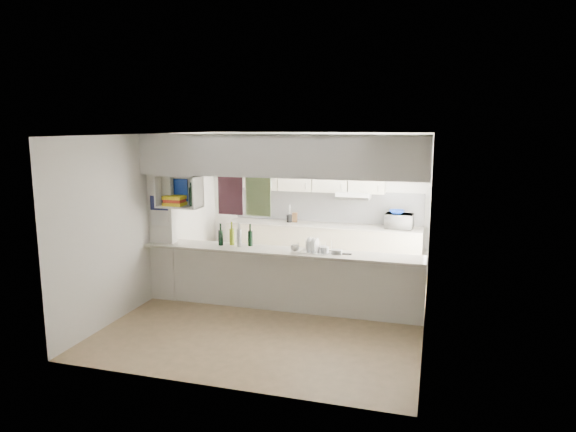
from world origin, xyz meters
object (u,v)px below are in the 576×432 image
(microwave, at_px, (399,221))
(wine_bottles, at_px, (236,237))
(bowl, at_px, (397,212))
(dish_rack, at_px, (315,246))

(microwave, bearing_deg, wine_bottles, 46.15)
(bowl, distance_m, dish_rack, 2.31)
(dish_rack, relative_size, wine_bottles, 0.86)
(microwave, height_order, bowl, bowl)
(bowl, height_order, wine_bottles, wine_bottles)
(bowl, relative_size, wine_bottles, 0.52)
(microwave, bearing_deg, bowl, 45.73)
(microwave, xyz_separation_m, dish_rack, (-1.04, -2.11, -0.05))
(microwave, distance_m, bowl, 0.18)
(microwave, bearing_deg, dish_rack, 68.30)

